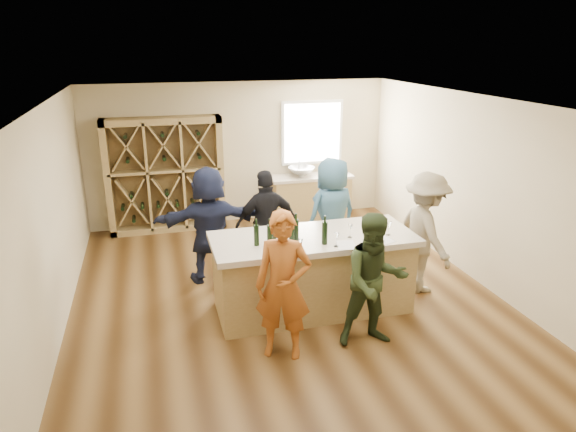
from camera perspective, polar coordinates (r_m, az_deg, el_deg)
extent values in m
cube|color=brown|center=(7.66, -0.33, -9.05)|extent=(6.00, 7.00, 0.10)
cube|color=white|center=(6.80, -0.38, 13.05)|extent=(6.00, 7.00, 0.10)
cube|color=#C8B891|center=(10.46, -5.39, 7.03)|extent=(6.00, 0.10, 2.80)
cube|color=#C8B891|center=(4.07, 12.95, -13.50)|extent=(6.00, 0.10, 2.80)
cube|color=#C8B891|center=(7.01, -25.23, -0.78)|extent=(0.10, 7.00, 2.80)
cube|color=#C8B891|center=(8.38, 20.26, 2.91)|extent=(0.10, 7.00, 2.80)
cube|color=white|center=(10.67, 2.68, 9.25)|extent=(1.30, 0.06, 1.30)
cube|color=white|center=(10.64, 2.74, 9.21)|extent=(1.18, 0.01, 1.18)
cube|color=#9A7E49|center=(10.11, -13.47, 4.43)|extent=(2.20, 0.45, 2.20)
cube|color=#9A7E49|center=(10.70, 2.51, 2.00)|extent=(1.60, 0.58, 0.86)
cube|color=beige|center=(10.57, 2.54, 4.38)|extent=(1.70, 0.62, 0.06)
imported|color=silver|center=(10.48, 1.51, 4.96)|extent=(0.54, 0.54, 0.19)
cylinder|color=silver|center=(10.64, 1.23, 5.49)|extent=(0.02, 0.02, 0.30)
cube|color=#9A7E49|center=(7.07, 2.77, -6.63)|extent=(2.60, 1.00, 1.00)
cube|color=beige|center=(6.85, 2.84, -2.55)|extent=(2.72, 1.12, 0.08)
cylinder|color=black|center=(6.49, -3.52, -2.15)|extent=(0.09, 0.09, 0.27)
cylinder|color=black|center=(6.39, -2.01, -2.31)|extent=(0.08, 0.08, 0.31)
cylinder|color=black|center=(6.54, -1.65, -1.74)|extent=(0.09, 0.09, 0.32)
cylinder|color=black|center=(6.50, 0.43, -2.02)|extent=(0.08, 0.08, 0.28)
cylinder|color=black|center=(6.56, 0.87, -1.68)|extent=(0.08, 0.08, 0.31)
cone|color=white|center=(6.28, 1.41, -3.40)|extent=(0.07, 0.07, 0.16)
cone|color=white|center=(6.49, 5.42, -2.66)|extent=(0.08, 0.08, 0.18)
cone|color=white|center=(6.69, 10.21, -2.22)|extent=(0.08, 0.08, 0.17)
cone|color=white|center=(6.80, 6.92, -1.67)|extent=(0.08, 0.08, 0.18)
cone|color=white|center=(6.97, 11.13, -1.33)|extent=(0.10, 0.10, 0.19)
cube|color=white|center=(6.34, 0.58, -3.97)|extent=(0.20, 0.27, 0.00)
cube|color=white|center=(6.58, 6.46, -3.22)|extent=(0.29, 0.36, 0.00)
cube|color=white|center=(6.82, 10.59, -2.61)|extent=(0.26, 0.31, 0.00)
imported|color=#994C19|center=(5.91, -0.53, -7.78)|extent=(0.78, 0.69, 1.78)
imported|color=#263319|center=(6.23, 9.61, -7.13)|extent=(0.85, 0.51, 1.68)
imported|color=gray|center=(7.72, 14.97, -1.81)|extent=(0.58, 1.18, 1.79)
imported|color=black|center=(7.95, -2.36, -0.89)|extent=(1.03, 0.57, 1.70)
imported|color=#335972|center=(8.21, 4.90, 0.19)|extent=(1.02, 0.80, 1.83)
imported|color=#191E38|center=(7.86, -8.68, -0.93)|extent=(1.69, 0.63, 1.81)
cylinder|color=black|center=(6.53, 4.10, -1.89)|extent=(0.07, 0.07, 0.30)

